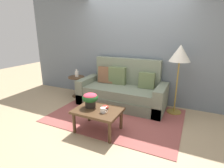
% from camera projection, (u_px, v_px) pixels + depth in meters
% --- Properties ---
extents(ground_plane, '(14.00, 14.00, 0.00)m').
position_uv_depth(ground_plane, '(115.00, 117.00, 3.73)').
color(ground_plane, tan).
extents(wall_back, '(6.40, 0.12, 2.93)m').
position_uv_depth(wall_back, '(135.00, 43.00, 4.32)').
color(wall_back, slate).
rests_on(wall_back, ground).
extents(area_rug, '(2.67, 1.84, 0.01)m').
position_uv_depth(area_rug, '(116.00, 115.00, 3.78)').
color(area_rug, '#994C47').
rests_on(area_rug, ground).
extents(couch, '(2.06, 0.88, 1.10)m').
position_uv_depth(couch, '(122.00, 91.00, 4.28)').
color(couch, '#626B59').
rests_on(couch, ground).
extents(coffee_table, '(0.81, 0.59, 0.42)m').
position_uv_depth(coffee_table, '(98.00, 113.00, 3.11)').
color(coffee_table, '#442D1B').
rests_on(coffee_table, ground).
extents(side_table, '(0.44, 0.44, 0.56)m').
position_uv_depth(side_table, '(77.00, 83.00, 4.82)').
color(side_table, '#4C331E').
rests_on(side_table, ground).
extents(floor_lamp, '(0.43, 0.43, 1.48)m').
position_uv_depth(floor_lamp, '(180.00, 56.00, 3.58)').
color(floor_lamp, olive).
rests_on(floor_lamp, ground).
extents(potted_plant, '(0.29, 0.29, 0.26)m').
position_uv_depth(potted_plant, '(90.00, 99.00, 3.15)').
color(potted_plant, black).
rests_on(potted_plant, coffee_table).
extents(coffee_mug, '(0.13, 0.09, 0.09)m').
position_uv_depth(coffee_mug, '(103.00, 110.00, 2.96)').
color(coffee_mug, white).
rests_on(coffee_mug, coffee_table).
extents(snack_bowl, '(0.13, 0.13, 0.07)m').
position_uv_depth(snack_bowl, '(105.00, 107.00, 3.10)').
color(snack_bowl, '#B2382D').
rests_on(snack_bowl, coffee_table).
extents(table_vase, '(0.09, 0.09, 0.20)m').
position_uv_depth(table_vase, '(77.00, 74.00, 4.76)').
color(table_vase, silver).
rests_on(table_vase, side_table).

